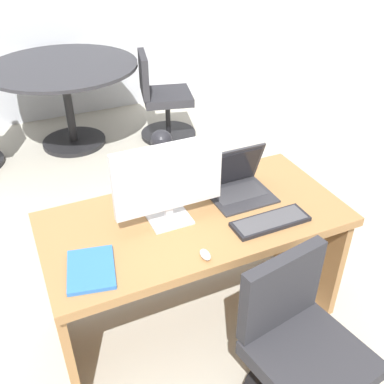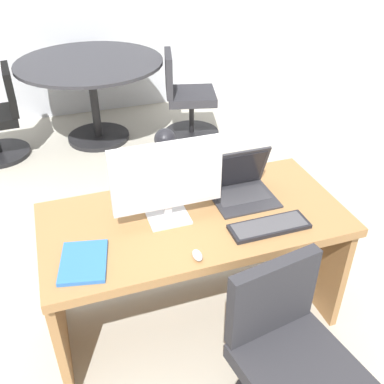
{
  "view_description": "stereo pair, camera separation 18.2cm",
  "coord_description": "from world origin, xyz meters",
  "px_view_note": "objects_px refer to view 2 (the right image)",
  "views": [
    {
      "loc": [
        -0.74,
        -1.6,
        2.05
      ],
      "look_at": [
        0.0,
        0.04,
        0.85
      ],
      "focal_mm": 41.37,
      "sensor_mm": 36.0,
      "label": 1
    },
    {
      "loc": [
        -0.57,
        -1.66,
        2.05
      ],
      "look_at": [
        0.0,
        0.04,
        0.85
      ],
      "focal_mm": 41.37,
      "sensor_mm": 36.0,
      "label": 2
    }
  ],
  "objects_px": {
    "book": "(84,262)",
    "keyboard": "(269,226)",
    "desk": "(192,242)",
    "office_chair": "(288,367)",
    "meeting_chair_near": "(186,103)",
    "monitor": "(167,179)",
    "laptop": "(240,182)",
    "meeting_table": "(92,81)",
    "desk_lamp": "(165,148)",
    "mouse": "(197,255)"
  },
  "relations": [
    {
      "from": "book",
      "to": "keyboard",
      "type": "bearing_deg",
      "value": -2.28
    },
    {
      "from": "desk",
      "to": "keyboard",
      "type": "distance_m",
      "value": 0.45
    },
    {
      "from": "office_chair",
      "to": "meeting_chair_near",
      "type": "distance_m",
      "value": 2.99
    },
    {
      "from": "monitor",
      "to": "book",
      "type": "relative_size",
      "value": 1.79
    },
    {
      "from": "desk",
      "to": "monitor",
      "type": "height_order",
      "value": "monitor"
    },
    {
      "from": "monitor",
      "to": "laptop",
      "type": "relative_size",
      "value": 1.65
    },
    {
      "from": "desk",
      "to": "book",
      "type": "relative_size",
      "value": 5.08
    },
    {
      "from": "book",
      "to": "meeting_table",
      "type": "bearing_deg",
      "value": 81.68
    },
    {
      "from": "office_chair",
      "to": "meeting_table",
      "type": "xyz_separation_m",
      "value": [
        -0.38,
        3.16,
        0.29
      ]
    },
    {
      "from": "desk_lamp",
      "to": "book",
      "type": "bearing_deg",
      "value": -139.39
    },
    {
      "from": "desk",
      "to": "meeting_table",
      "type": "distance_m",
      "value": 2.46
    },
    {
      "from": "monitor",
      "to": "keyboard",
      "type": "height_order",
      "value": "monitor"
    },
    {
      "from": "keyboard",
      "to": "desk",
      "type": "bearing_deg",
      "value": 141.12
    },
    {
      "from": "desk",
      "to": "office_chair",
      "type": "relative_size",
      "value": 1.87
    },
    {
      "from": "desk_lamp",
      "to": "book",
      "type": "xyz_separation_m",
      "value": [
        -0.49,
        -0.42,
        -0.26
      ]
    },
    {
      "from": "desk_lamp",
      "to": "meeting_table",
      "type": "bearing_deg",
      "value": 92.63
    },
    {
      "from": "keyboard",
      "to": "meeting_chair_near",
      "type": "bearing_deg",
      "value": 81.12
    },
    {
      "from": "keyboard",
      "to": "book",
      "type": "height_order",
      "value": "keyboard"
    },
    {
      "from": "laptop",
      "to": "meeting_table",
      "type": "distance_m",
      "value": 2.44
    },
    {
      "from": "meeting_chair_near",
      "to": "book",
      "type": "bearing_deg",
      "value": -117.19
    },
    {
      "from": "office_chair",
      "to": "meeting_table",
      "type": "distance_m",
      "value": 3.2
    },
    {
      "from": "meeting_chair_near",
      "to": "desk_lamp",
      "type": "bearing_deg",
      "value": -110.68
    },
    {
      "from": "laptop",
      "to": "meeting_chair_near",
      "type": "height_order",
      "value": "laptop"
    },
    {
      "from": "laptop",
      "to": "mouse",
      "type": "xyz_separation_m",
      "value": [
        -0.38,
        -0.41,
        -0.06
      ]
    },
    {
      "from": "mouse",
      "to": "laptop",
      "type": "bearing_deg",
      "value": 46.9
    },
    {
      "from": "desk_lamp",
      "to": "meeting_table",
      "type": "relative_size",
      "value": 0.27
    },
    {
      "from": "keyboard",
      "to": "mouse",
      "type": "relative_size",
      "value": 5.28
    },
    {
      "from": "mouse",
      "to": "meeting_table",
      "type": "relative_size",
      "value": 0.05
    },
    {
      "from": "keyboard",
      "to": "office_chair",
      "type": "relative_size",
      "value": 0.48
    },
    {
      "from": "mouse",
      "to": "office_chair",
      "type": "xyz_separation_m",
      "value": [
        0.3,
        -0.37,
        -0.43
      ]
    },
    {
      "from": "book",
      "to": "meeting_table",
      "type": "distance_m",
      "value": 2.7
    },
    {
      "from": "desk_lamp",
      "to": "office_chair",
      "type": "xyz_separation_m",
      "value": [
        0.28,
        -0.92,
        -0.68
      ]
    },
    {
      "from": "desk_lamp",
      "to": "meeting_table",
      "type": "distance_m",
      "value": 2.28
    },
    {
      "from": "office_chair",
      "to": "meeting_chair_near",
      "type": "xyz_separation_m",
      "value": [
        0.48,
        2.95,
        0.03
      ]
    },
    {
      "from": "desk",
      "to": "monitor",
      "type": "xyz_separation_m",
      "value": [
        -0.13,
        -0.02,
        0.43
      ]
    },
    {
      "from": "meeting_chair_near",
      "to": "laptop",
      "type": "bearing_deg",
      "value": -100.51
    },
    {
      "from": "meeting_chair_near",
      "to": "office_chair",
      "type": "bearing_deg",
      "value": -99.34
    },
    {
      "from": "laptop",
      "to": "mouse",
      "type": "height_order",
      "value": "laptop"
    },
    {
      "from": "desk",
      "to": "office_chair",
      "type": "distance_m",
      "value": 0.77
    },
    {
      "from": "desk_lamp",
      "to": "meeting_chair_near",
      "type": "height_order",
      "value": "desk_lamp"
    },
    {
      "from": "desk_lamp",
      "to": "mouse",
      "type": "bearing_deg",
      "value": -91.76
    },
    {
      "from": "desk_lamp",
      "to": "office_chair",
      "type": "relative_size",
      "value": 0.46
    },
    {
      "from": "laptop",
      "to": "meeting_chair_near",
      "type": "xyz_separation_m",
      "value": [
        0.4,
        2.17,
        -0.46
      ]
    },
    {
      "from": "mouse",
      "to": "desk_lamp",
      "type": "bearing_deg",
      "value": 88.24
    },
    {
      "from": "keyboard",
      "to": "mouse",
      "type": "xyz_separation_m",
      "value": [
        -0.39,
        -0.09,
        0.01
      ]
    },
    {
      "from": "monitor",
      "to": "office_chair",
      "type": "relative_size",
      "value": 0.66
    },
    {
      "from": "mouse",
      "to": "book",
      "type": "height_order",
      "value": "mouse"
    },
    {
      "from": "mouse",
      "to": "desk_lamp",
      "type": "xyz_separation_m",
      "value": [
        0.02,
        0.55,
        0.25
      ]
    },
    {
      "from": "desk",
      "to": "monitor",
      "type": "relative_size",
      "value": 2.84
    },
    {
      "from": "keyboard",
      "to": "mouse",
      "type": "bearing_deg",
      "value": -167.26
    }
  ]
}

